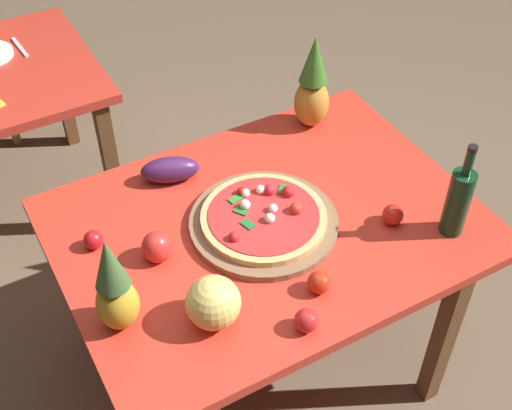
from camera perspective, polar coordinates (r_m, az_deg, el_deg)
The scene contains 15 objects.
ground_plane at distance 2.78m, azimuth 0.80°, elevation -12.32°, with size 10.00×10.00×0.00m, color brown.
display_table at distance 2.26m, azimuth 0.96°, elevation -2.87°, with size 1.33×0.99×0.74m.
pizza_board at distance 2.18m, azimuth 0.64°, elevation -1.51°, with size 0.48×0.48×0.03m, color #845F42.
pizza at distance 2.16m, azimuth 0.67°, elevation -0.91°, with size 0.40×0.40×0.06m.
wine_bottle at distance 2.18m, azimuth 16.50°, elevation 0.34°, with size 0.08×0.08×0.34m.
pineapple_left at distance 1.86m, azimuth -11.72°, elevation -6.88°, with size 0.12×0.12×0.33m.
pineapple_right at distance 2.51m, azimuth 4.74°, elevation 9.78°, with size 0.13×0.13×0.37m.
melon at distance 1.89m, azimuth -3.59°, elevation -8.13°, with size 0.16×0.16×0.16m, color #E5CC68.
bell_pepper at distance 2.08m, azimuth -8.27°, elevation -3.49°, with size 0.09×0.09×0.10m, color red.
eggplant at distance 2.34m, azimuth -7.19°, elevation 2.93°, with size 0.20×0.09×0.09m, color #461F50.
tomato_near_board at distance 1.99m, azimuth 5.28°, elevation -6.43°, with size 0.07×0.07×0.07m, color red.
tomato_by_bottle at distance 2.16m, azimuth -13.41°, elevation -2.84°, with size 0.06×0.06×0.06m, color red.
tomato_at_corner at distance 2.22m, azimuth 11.34°, elevation -0.81°, with size 0.07×0.07×0.07m, color red.
tomato_beside_pepper at distance 1.91m, azimuth 4.22°, elevation -9.58°, with size 0.07×0.07×0.07m, color red.
knife_utensil at distance 3.22m, azimuth -19.10°, elevation 12.34°, with size 0.02×0.18×0.01m, color silver.
Camera 1 is at (-0.79, -1.34, 2.30)m, focal length 47.95 mm.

